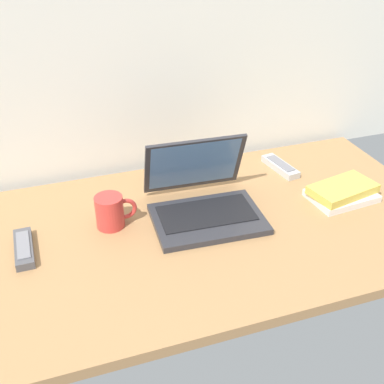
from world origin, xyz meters
The scene contains 6 objects.
desk centered at (0.00, 0.00, 0.01)m, with size 1.60×0.76×0.03m.
laptop centered at (0.11, 0.07, 0.07)m, with size 0.32×0.31×0.21m.
coffee_mug centered at (-0.16, 0.09, 0.08)m, with size 0.12×0.08×0.09m.
remote_control_near centered at (0.45, 0.23, 0.04)m, with size 0.07×0.17×0.02m.
remote_control_far centered at (-0.40, 0.04, 0.04)m, with size 0.05×0.16×0.02m.
book_stack centered at (0.54, 0.00, 0.05)m, with size 0.22×0.15×0.05m.
Camera 1 is at (-0.31, -1.05, 0.83)m, focal length 45.66 mm.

